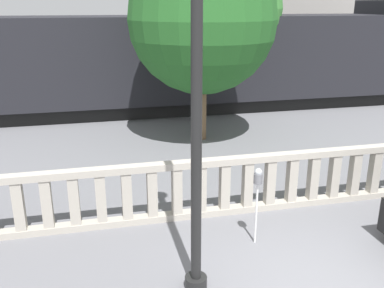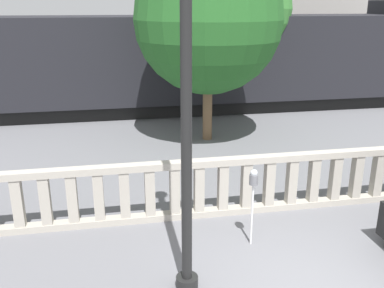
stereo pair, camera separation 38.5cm
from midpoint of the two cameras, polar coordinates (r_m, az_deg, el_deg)
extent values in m
cube|color=#ADA599|center=(9.61, 7.57, -8.30)|extent=(14.93, 0.24, 0.14)
cube|color=#ADA599|center=(9.16, 7.86, -1.91)|extent=(14.93, 0.24, 0.14)
cube|color=#ADA599|center=(9.00, -23.26, -7.63)|extent=(0.20, 0.20, 1.00)
cube|color=#ADA599|center=(8.91, -19.98, -7.46)|extent=(0.20, 0.20, 1.00)
cube|color=#ADA599|center=(8.85, -16.65, -7.27)|extent=(0.20, 0.20, 1.00)
cube|color=#ADA599|center=(8.83, -13.29, -7.06)|extent=(0.20, 0.20, 1.00)
cube|color=#ADA599|center=(8.83, -9.93, -6.81)|extent=(0.20, 0.20, 1.00)
cube|color=#ADA599|center=(8.86, -6.58, -6.55)|extent=(0.20, 0.20, 1.00)
cube|color=#ADA599|center=(8.92, -3.27, -6.27)|extent=(0.20, 0.20, 1.00)
cube|color=#ADA599|center=(9.02, -0.03, -5.97)|extent=(0.20, 0.20, 1.00)
cube|color=#ADA599|center=(9.14, 3.14, -5.66)|extent=(0.20, 0.20, 1.00)
cube|color=#ADA599|center=(9.28, 6.22, -5.34)|extent=(0.20, 0.20, 1.00)
cube|color=#ADA599|center=(9.46, 9.18, -5.02)|extent=(0.20, 0.20, 1.00)
cube|color=#ADA599|center=(9.65, 12.03, -4.70)|extent=(0.20, 0.20, 1.00)
cube|color=#ADA599|center=(9.87, 14.76, -4.38)|extent=(0.20, 0.20, 1.00)
cube|color=#ADA599|center=(10.12, 17.36, -4.07)|extent=(0.20, 0.20, 1.00)
cube|color=#ADA599|center=(10.38, 19.83, -3.76)|extent=(0.20, 0.20, 1.00)
cube|color=#ADA599|center=(10.66, 22.17, -3.46)|extent=(0.20, 0.20, 1.00)
cylinder|color=black|center=(7.19, -1.09, -17.94)|extent=(0.36, 0.36, 0.20)
cylinder|color=black|center=(5.89, -1.27, 7.82)|extent=(0.16, 0.16, 6.15)
cylinder|color=silver|center=(8.14, 7.20, -9.17)|extent=(0.04, 0.04, 1.22)
cylinder|color=slate|center=(7.84, 7.41, -4.60)|extent=(0.16, 0.16, 0.19)
sphere|color=#B2B7BC|center=(7.79, 7.45, -3.72)|extent=(0.14, 0.14, 0.14)
cube|color=black|center=(17.96, -10.94, 4.89)|extent=(28.34, 2.48, 0.55)
cube|color=black|center=(17.62, -11.32, 11.00)|extent=(28.92, 3.10, 3.30)
cylinder|color=brown|center=(18.25, 4.31, 8.63)|extent=(0.29, 0.29, 2.58)
sphere|color=#387A33|center=(17.99, 4.54, 17.58)|extent=(4.14, 4.14, 4.14)
cylinder|color=brown|center=(14.09, 0.52, 4.86)|extent=(0.31, 0.31, 2.13)
sphere|color=#235B23|center=(13.71, 0.56, 16.31)|extent=(4.62, 4.62, 4.62)
camera|label=1|loc=(0.19, -91.14, -0.38)|focal=40.00mm
camera|label=2|loc=(0.19, 88.86, 0.38)|focal=40.00mm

